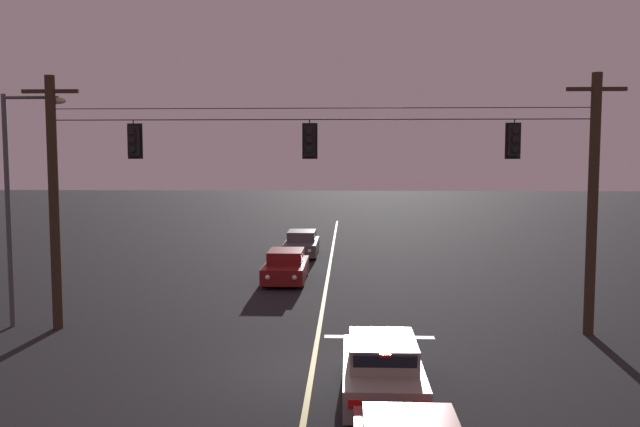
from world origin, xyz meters
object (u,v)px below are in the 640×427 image
(traffic_light_left_inner, at_px, (310,141))
(car_oncoming_lead, at_px, (286,267))
(traffic_light_leftmost, at_px, (134,141))
(car_oncoming_trailing, at_px, (302,244))
(traffic_light_centre, at_px, (514,141))
(street_lamp_corner, at_px, (17,187))
(car_waiting_near_lane, at_px, (382,369))

(traffic_light_left_inner, bearing_deg, car_oncoming_lead, 100.42)
(traffic_light_leftmost, distance_m, car_oncoming_trailing, 17.52)
(traffic_light_centre, distance_m, car_oncoming_lead, 12.76)
(car_oncoming_lead, distance_m, car_oncoming_trailing, 7.66)
(car_oncoming_trailing, bearing_deg, street_lamp_corner, -116.83)
(traffic_light_leftmost, height_order, car_oncoming_trailing, traffic_light_leftmost)
(traffic_light_centre, relative_size, car_oncoming_lead, 0.28)
(traffic_light_leftmost, xyz_separation_m, street_lamp_corner, (-3.90, 0.19, -1.48))
(traffic_light_centre, xyz_separation_m, car_oncoming_trailing, (-7.68, 16.14, -5.40))
(car_waiting_near_lane, relative_size, street_lamp_corner, 0.57)
(traffic_light_centre, xyz_separation_m, street_lamp_corner, (-15.75, 0.19, -1.48))
(traffic_light_leftmost, bearing_deg, traffic_light_centre, 0.00)
(car_waiting_near_lane, relative_size, car_oncoming_trailing, 0.98)
(traffic_light_centre, height_order, car_oncoming_lead, traffic_light_centre)
(traffic_light_centre, height_order, car_oncoming_trailing, traffic_light_centre)
(traffic_light_left_inner, relative_size, car_oncoming_trailing, 0.28)
(car_waiting_near_lane, bearing_deg, street_lamp_corner, 153.01)
(traffic_light_centre, relative_size, street_lamp_corner, 0.16)
(traffic_light_leftmost, distance_m, car_waiting_near_lane, 10.87)
(car_waiting_near_lane, height_order, car_oncoming_lead, same)
(traffic_light_leftmost, distance_m, car_oncoming_lead, 10.81)
(traffic_light_left_inner, distance_m, car_waiting_near_lane, 8.06)
(traffic_light_leftmost, xyz_separation_m, traffic_light_left_inner, (5.55, 0.00, 0.00))
(traffic_light_leftmost, relative_size, traffic_light_left_inner, 1.00)
(traffic_light_leftmost, height_order, traffic_light_centre, same)
(traffic_light_leftmost, xyz_separation_m, car_oncoming_lead, (3.99, 8.48, -5.40))
(traffic_light_centre, distance_m, street_lamp_corner, 15.82)
(traffic_light_leftmost, bearing_deg, traffic_light_left_inner, 0.00)
(car_oncoming_lead, bearing_deg, traffic_light_leftmost, -115.22)
(car_oncoming_lead, bearing_deg, car_waiting_near_lane, -75.83)
(traffic_light_leftmost, relative_size, car_oncoming_lead, 0.28)
(car_waiting_near_lane, distance_m, car_oncoming_trailing, 22.04)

